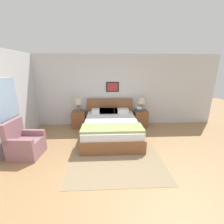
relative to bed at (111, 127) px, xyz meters
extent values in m
plane|color=#99754C|center=(0.06, -2.08, -0.31)|extent=(16.00, 16.00, 0.00)
cube|color=silver|center=(0.06, 1.15, 0.99)|extent=(7.90, 0.06, 2.60)
cube|color=black|center=(0.10, 1.11, 1.14)|extent=(0.47, 0.02, 0.36)
cube|color=#9E2D33|center=(0.10, 1.10, 1.14)|extent=(0.39, 0.00, 0.29)
cube|color=silver|center=(-2.72, -0.48, 0.99)|extent=(0.06, 5.60, 2.60)
cube|color=#9EBCDB|center=(-2.68, -0.79, 1.06)|extent=(0.02, 1.31, 1.03)
cube|color=#897556|center=(0.08, -1.43, -0.30)|extent=(2.17, 1.59, 0.01)
cube|color=brown|center=(0.00, -0.04, -0.17)|extent=(1.68, 2.20, 0.28)
cube|color=brown|center=(0.00, -1.10, 0.01)|extent=(1.68, 0.06, 0.08)
cube|color=silver|center=(0.00, -0.04, 0.11)|extent=(1.62, 2.11, 0.27)
cube|color=brown|center=(0.00, 1.03, 0.49)|extent=(1.68, 0.06, 0.48)
cube|color=#8E9E5B|center=(0.00, -0.73, 0.28)|extent=(1.65, 0.62, 0.06)
cube|color=silver|center=(-0.40, 0.80, 0.32)|extent=(0.52, 0.32, 0.14)
cube|color=silver|center=(0.41, 0.80, 0.32)|extent=(0.52, 0.32, 0.14)
cube|color=#9E2D33|center=(0.00, 0.80, 0.32)|extent=(0.52, 0.32, 0.14)
cube|color=#9E2D33|center=(-0.12, 0.80, 0.32)|extent=(0.52, 0.32, 0.14)
cube|color=#8E606B|center=(-2.14, -1.01, -0.09)|extent=(0.73, 0.71, 0.43)
cube|color=#8E606B|center=(-2.42, -0.99, 0.37)|extent=(0.17, 0.67, 0.49)
cube|color=#8E606B|center=(-2.12, -0.73, 0.20)|extent=(0.68, 0.15, 0.14)
cube|color=#8E606B|center=(-2.16, -1.29, 0.20)|extent=(0.68, 0.15, 0.14)
cube|color=brown|center=(-1.15, 0.84, 0.00)|extent=(0.47, 0.47, 0.61)
sphere|color=#332D28|center=(-1.15, 0.59, 0.17)|extent=(0.02, 0.02, 0.02)
cube|color=brown|center=(1.15, 0.84, 0.00)|extent=(0.47, 0.47, 0.61)
sphere|color=#332D28|center=(1.15, 0.59, 0.17)|extent=(0.02, 0.02, 0.02)
cylinder|color=slate|center=(-1.14, 0.82, 0.41)|extent=(0.11, 0.11, 0.21)
cylinder|color=slate|center=(-1.14, 0.82, 0.54)|extent=(0.02, 0.02, 0.06)
cylinder|color=beige|center=(-1.14, 0.82, 0.68)|extent=(0.26, 0.26, 0.22)
cylinder|color=slate|center=(1.15, 0.82, 0.41)|extent=(0.11, 0.11, 0.21)
cylinder|color=slate|center=(1.15, 0.82, 0.54)|extent=(0.02, 0.02, 0.06)
cylinder|color=beige|center=(1.15, 0.82, 0.68)|extent=(0.26, 0.26, 0.22)
cube|color=#4C7551|center=(1.04, 0.79, 0.32)|extent=(0.18, 0.21, 0.03)
cube|color=#335693|center=(1.04, 0.79, 0.35)|extent=(0.23, 0.29, 0.03)
cube|color=#4C7551|center=(1.04, 0.79, 0.38)|extent=(0.17, 0.23, 0.04)
cube|color=beige|center=(1.04, 0.79, 0.42)|extent=(0.20, 0.30, 0.03)
cube|color=silver|center=(1.04, 0.79, 0.45)|extent=(0.18, 0.24, 0.04)
camera|label=1|loc=(-0.18, -4.43, 1.81)|focal=24.00mm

